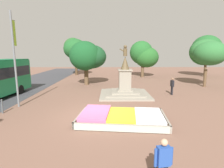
# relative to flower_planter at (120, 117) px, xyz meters

# --- Properties ---
(ground_plane) EXTENTS (84.86, 84.86, 0.00)m
(ground_plane) POSITION_rel_flower_planter_xyz_m (-1.58, 0.78, -0.24)
(ground_plane) COLOR brown
(flower_planter) EXTENTS (5.42, 3.60, 0.57)m
(flower_planter) POSITION_rel_flower_planter_xyz_m (0.00, 0.00, 0.00)
(flower_planter) COLOR #38281C
(flower_planter) RESTS_ON ground_plane
(statue_monument) EXTENTS (4.69, 4.69, 4.76)m
(statue_monument) POSITION_rel_flower_planter_xyz_m (0.80, 6.66, 0.60)
(statue_monument) COLOR gray
(statue_monument) RESTS_ON ground_plane
(banner_pole) EXTENTS (0.14, 0.61, 6.92)m
(banner_pole) POSITION_rel_flower_planter_xyz_m (-7.53, 3.02, 3.42)
(banner_pole) COLOR slate
(banner_pole) RESTS_ON ground_plane
(pedestrian_with_handbag) EXTENTS (0.73, 0.28, 1.59)m
(pedestrian_with_handbag) POSITION_rel_flower_planter_xyz_m (0.88, -5.32, 0.65)
(pedestrian_with_handbag) COLOR black
(pedestrian_with_handbag) RESTS_ON ground_plane
(pedestrian_near_planter) EXTENTS (0.28, 0.56, 1.67)m
(pedestrian_near_planter) POSITION_rel_flower_planter_xyz_m (5.40, 6.71, 0.73)
(pedestrian_near_planter) COLOR black
(pedestrian_near_planter) RESTS_ON ground_plane
(kerb_bollard_mid_b) EXTENTS (0.12, 0.12, 0.97)m
(kerb_bollard_mid_b) POSITION_rel_flower_planter_xyz_m (-7.84, 1.48, 0.27)
(kerb_bollard_mid_b) COLOR #4C5156
(kerb_bollard_mid_b) RESTS_ON ground_plane
(park_tree_far_left) EXTENTS (4.86, 4.17, 6.15)m
(park_tree_far_left) POSITION_rel_flower_planter_xyz_m (5.11, 20.54, 3.51)
(park_tree_far_left) COLOR brown
(park_tree_far_left) RESTS_ON ground_plane
(park_tree_behind_statue) EXTENTS (3.76, 4.53, 5.71)m
(park_tree_behind_statue) POSITION_rel_flower_planter_xyz_m (11.11, 11.24, 3.90)
(park_tree_behind_statue) COLOR brown
(park_tree_behind_statue) RESTS_ON ground_plane
(park_tree_far_right) EXTENTS (4.92, 5.67, 7.09)m
(park_tree_far_right) POSITION_rel_flower_planter_xyz_m (15.98, 20.83, 4.29)
(park_tree_far_right) COLOR brown
(park_tree_far_right) RESTS_ON ground_plane
(park_tree_street_side) EXTENTS (4.57, 5.62, 6.95)m
(park_tree_street_side) POSITION_rel_flower_planter_xyz_m (-7.16, 23.05, 4.73)
(park_tree_street_side) COLOR #4C3823
(park_tree_street_side) RESTS_ON ground_plane
(park_tree_mid_canopy) EXTENTS (4.48, 4.57, 5.48)m
(park_tree_mid_canopy) POSITION_rel_flower_planter_xyz_m (-3.38, 12.40, 3.39)
(park_tree_mid_canopy) COLOR brown
(park_tree_mid_canopy) RESTS_ON ground_plane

